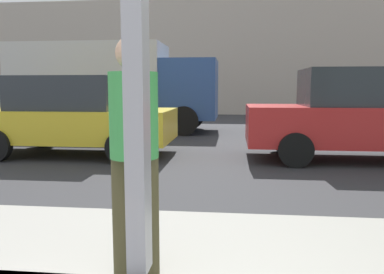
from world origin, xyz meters
TOP-DOWN VIEW (x-y plane):
  - ground_plane at (0.00, 8.00)m, footprint 60.00×60.00m
  - building_facade_far at (0.00, 20.71)m, footprint 28.00×1.20m
  - parked_car_yellow at (-3.16, 6.98)m, footprint 4.13×2.05m
  - parked_car_red at (2.78, 6.98)m, footprint 4.51×1.91m
  - box_truck at (-3.80, 11.59)m, footprint 6.73×2.44m
  - pedestrian at (-0.41, 1.57)m, footprint 0.32×0.32m

SIDE VIEW (x-z plane):
  - ground_plane at x=0.00m, z-range 0.00..0.00m
  - parked_car_yellow at x=-3.16m, z-range 0.01..1.70m
  - parked_car_red at x=2.78m, z-range 0.00..1.82m
  - pedestrian at x=-0.41m, z-range 0.26..1.89m
  - box_truck at x=-3.80m, z-range 0.14..3.02m
  - building_facade_far at x=0.00m, z-range 0.00..6.26m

